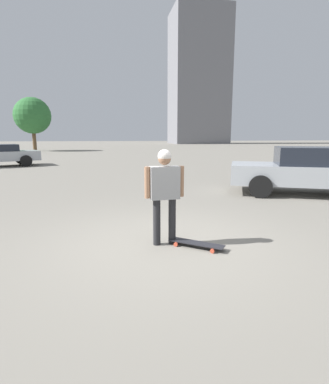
{
  "coord_description": "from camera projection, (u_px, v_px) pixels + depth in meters",
  "views": [
    {
      "loc": [
        -0.88,
        -4.71,
        1.78
      ],
      "look_at": [
        0.0,
        0.0,
        0.89
      ],
      "focal_mm": 28.0,
      "sensor_mm": 36.0,
      "label": 1
    }
  ],
  "objects": [
    {
      "name": "car_parked_near",
      "position": [
        308.0,
        170.0,
        9.17
      ],
      "size": [
        4.85,
        3.49,
        1.46
      ],
      "rotation": [
        0.0,
        0.0,
        2.72
      ],
      "color": "#ADB2B7",
      "rests_on": "ground_plane"
    },
    {
      "name": "tree_distant",
      "position": [
        32.0,
        116.0,
        36.02
      ],
      "size": [
        4.32,
        4.32,
        6.39
      ],
      "color": "brown",
      "rests_on": "ground_plane"
    },
    {
      "name": "ground_plane",
      "position": [
        164.0,
        244.0,
        5.04
      ],
      "size": [
        220.0,
        220.0,
        0.0
      ],
      "primitive_type": "plane",
      "color": "gray"
    },
    {
      "name": "building_block_distant",
      "position": [
        198.0,
        79.0,
        72.3
      ],
      "size": [
        12.96,
        11.53,
        30.77
      ],
      "color": "slate",
      "rests_on": "ground_plane"
    },
    {
      "name": "person",
      "position": [
        164.0,
        187.0,
        4.86
      ],
      "size": [
        0.66,
        0.24,
        1.58
      ],
      "rotation": [
        0.0,
        0.0,
        0.08
      ],
      "color": "#262628",
      "rests_on": "ground_plane"
    },
    {
      "name": "skateboard",
      "position": [
        196.0,
        243.0,
        4.86
      ],
      "size": [
        0.85,
        0.72,
        0.08
      ],
      "rotation": [
        0.0,
        0.0,
        2.48
      ],
      "color": "#232328",
      "rests_on": "ground_plane"
    }
  ]
}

